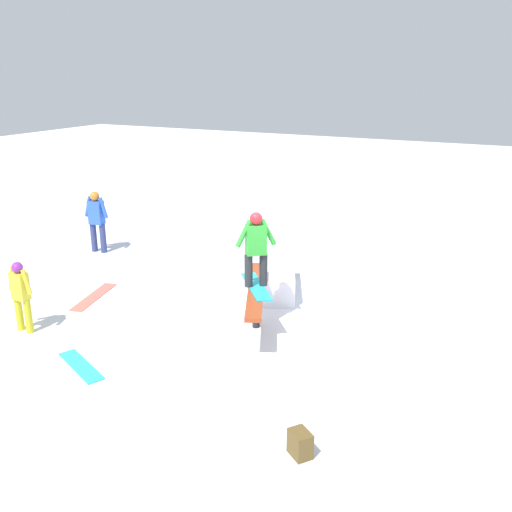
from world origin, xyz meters
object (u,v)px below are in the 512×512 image
object	(u,v)px
rail_feature	(256,293)
loose_snowboard_coral	(94,297)
loose_snowboard_cyan	(81,366)
main_rider_on_rail	(256,250)
bystander_blue	(97,218)
bystander_yellow	(21,293)
loose_snowboard_white	(349,255)
backpack_on_snow	(300,444)

from	to	relation	value
rail_feature	loose_snowboard_coral	size ratio (longest dim) A/B	1.68
loose_snowboard_cyan	main_rider_on_rail	bearing A→B (deg)	79.10
bystander_blue	loose_snowboard_coral	xyz separation A→B (m)	(2.50, 2.04, -0.89)
loose_snowboard_coral	bystander_yellow	bearing A→B (deg)	166.14
bystander_yellow	loose_snowboard_white	xyz separation A→B (m)	(-6.95, 3.96, -0.74)
bystander_yellow	loose_snowboard_white	distance (m)	8.03
bystander_blue	loose_snowboard_cyan	bearing A→B (deg)	123.47
rail_feature	loose_snowboard_white	xyz separation A→B (m)	(-4.89, 0.24, -0.67)
loose_snowboard_cyan	backpack_on_snow	bearing A→B (deg)	18.18
rail_feature	loose_snowboard_cyan	size ratio (longest dim) A/B	2.10
loose_snowboard_white	main_rider_on_rail	bearing A→B (deg)	40.78
loose_snowboard_cyan	loose_snowboard_white	xyz separation A→B (m)	(-7.50, 2.12, 0.00)
loose_snowboard_white	loose_snowboard_coral	size ratio (longest dim) A/B	0.89
bystander_blue	bystander_yellow	size ratio (longest dim) A/B	1.20
backpack_on_snow	loose_snowboard_cyan	bearing A→B (deg)	30.42
bystander_yellow	loose_snowboard_coral	distance (m)	1.96
loose_snowboard_cyan	loose_snowboard_white	distance (m)	7.80
bystander_blue	bystander_yellow	xyz separation A→B (m)	(4.31, 2.03, -0.15)
loose_snowboard_white	rail_feature	bearing A→B (deg)	40.78
main_rider_on_rail	loose_snowboard_coral	world-z (taller)	main_rider_on_rail
main_rider_on_rail	loose_snowboard_white	distance (m)	5.12
rail_feature	main_rider_on_rail	world-z (taller)	main_rider_on_rail
loose_snowboard_coral	backpack_on_snow	size ratio (longest dim) A/B	4.56
loose_snowboard_cyan	rail_feature	bearing A→B (deg)	79.10
bystander_yellow	loose_snowboard_coral	world-z (taller)	bystander_yellow
loose_snowboard_coral	bystander_blue	bearing A→B (deg)	25.51
rail_feature	main_rider_on_rail	bearing A→B (deg)	0.00
loose_snowboard_cyan	backpack_on_snow	size ratio (longest dim) A/B	3.66
bystander_blue	loose_snowboard_coral	bearing A→B (deg)	124.12
rail_feature	loose_snowboard_white	bearing A→B (deg)	152.71
rail_feature	bystander_yellow	bearing A→B (deg)	-85.54
loose_snowboard_white	loose_snowboard_coral	xyz separation A→B (m)	(5.14, -3.95, 0.00)
bystander_blue	loose_snowboard_coral	size ratio (longest dim) A/B	1.04
bystander_blue	bystander_yellow	bearing A→B (deg)	110.16
main_rider_on_rail	loose_snowboard_cyan	xyz separation A→B (m)	(2.61, -1.88, -1.49)
loose_snowboard_coral	backpack_on_snow	world-z (taller)	backpack_on_snow
bystander_yellow	bystander_blue	bearing A→B (deg)	-62.59
loose_snowboard_coral	loose_snowboard_white	bearing A→B (deg)	-51.25
bystander_blue	backpack_on_snow	xyz separation A→B (m)	(5.34, 7.91, -0.73)
rail_feature	bystander_yellow	distance (m)	4.25
loose_snowboard_white	loose_snowboard_coral	bearing A→B (deg)	6.01
main_rider_on_rail	bystander_yellow	size ratio (longest dim) A/B	1.05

